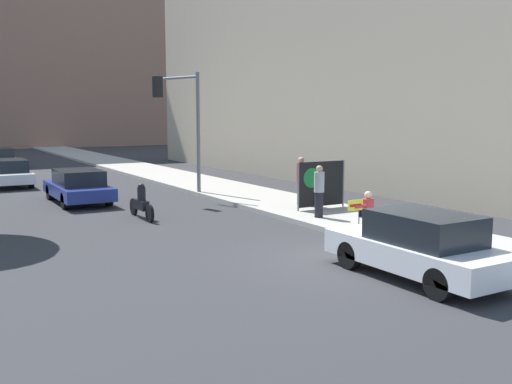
{
  "coord_description": "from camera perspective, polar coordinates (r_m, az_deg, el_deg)",
  "views": [
    {
      "loc": [
        -8.86,
        -10.25,
        3.49
      ],
      "look_at": [
        -0.87,
        3.4,
        1.38
      ],
      "focal_mm": 40.0,
      "sensor_mm": 36.0,
      "label": 1
    }
  ],
  "objects": [
    {
      "name": "motorcycle_on_road",
      "position": [
        19.89,
        -11.39,
        -1.12
      ],
      "size": [
        0.28,
        2.25,
        1.22
      ],
      "color": "black",
      "rests_on": "ground_plane"
    },
    {
      "name": "pedestrian_behind",
      "position": [
        21.5,
        4.52,
        1.17
      ],
      "size": [
        0.34,
        0.34,
        1.81
      ],
      "rotation": [
        0.0,
        0.0,
        2.13
      ],
      "color": "#424247",
      "rests_on": "sidewalk_curb"
    },
    {
      "name": "protest_banner",
      "position": [
        20.64,
        6.52,
        0.82
      ],
      "size": [
        2.07,
        0.06,
        1.72
      ],
      "color": "slate",
      "rests_on": "sidewalk_curb"
    },
    {
      "name": "parked_car_curbside",
      "position": [
        12.81,
        16.02,
        -5.18
      ],
      "size": [
        1.78,
        4.26,
        1.46
      ],
      "color": "white",
      "rests_on": "ground_plane"
    },
    {
      "name": "car_on_road_midblock",
      "position": [
        31.14,
        -23.55,
        1.79
      ],
      "size": [
        1.9,
        4.65,
        1.35
      ],
      "color": "silver",
      "rests_on": "ground_plane"
    },
    {
      "name": "car_on_road_nearest",
      "position": [
        24.13,
        -17.35,
        0.57
      ],
      "size": [
        1.88,
        4.67,
        1.36
      ],
      "color": "navy",
      "rests_on": "ground_plane"
    },
    {
      "name": "traffic_light_pole",
      "position": [
        24.63,
        -7.31,
        7.94
      ],
      "size": [
        2.36,
        2.13,
        5.22
      ],
      "color": "slate",
      "rests_on": "sidewalk_curb"
    },
    {
      "name": "seated_protester",
      "position": [
        16.47,
        11.25,
        -1.89
      ],
      "size": [
        1.0,
        0.77,
        1.22
      ],
      "rotation": [
        0.0,
        0.0,
        0.2
      ],
      "color": "#474C56",
      "rests_on": "sidewalk_curb"
    },
    {
      "name": "ground_plane",
      "position": [
        13.99,
        10.22,
        -6.98
      ],
      "size": [
        160.0,
        160.0,
        0.0
      ],
      "primitive_type": "plane",
      "color": "#303033"
    },
    {
      "name": "building_backdrop_right",
      "position": [
        35.59,
        8.86,
        16.34
      ],
      "size": [
        10.0,
        32.0,
        17.92
      ],
      "color": "tan",
      "rests_on": "ground_plane"
    },
    {
      "name": "sidewalk_curb",
      "position": [
        28.2,
        -4.75,
        0.63
      ],
      "size": [
        3.56,
        90.0,
        0.17
      ],
      "primitive_type": "cube",
      "color": "#A8A399",
      "rests_on": "ground_plane"
    },
    {
      "name": "jogger_on_sidewalk",
      "position": [
        18.88,
        6.32,
        0.11
      ],
      "size": [
        0.34,
        0.34,
        1.73
      ],
      "rotation": [
        0.0,
        0.0,
        2.47
      ],
      "color": "black",
      "rests_on": "sidewalk_curb"
    },
    {
      "name": "car_on_road_distant",
      "position": [
        41.92,
        -24.24,
        3.11
      ],
      "size": [
        1.8,
        4.65,
        1.4
      ],
      "color": "silver",
      "rests_on": "ground_plane"
    }
  ]
}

